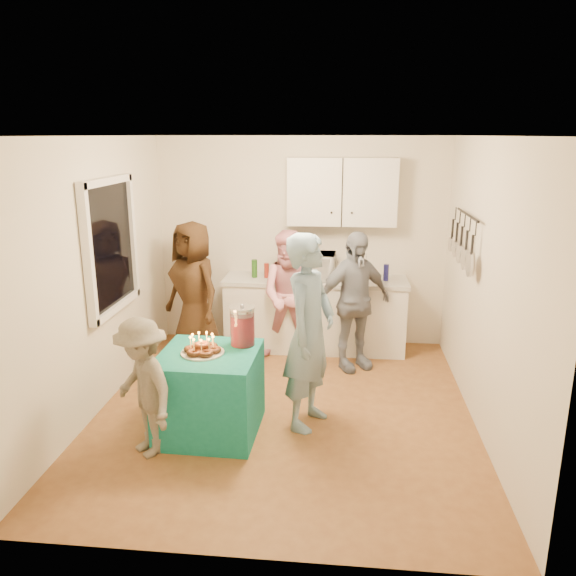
# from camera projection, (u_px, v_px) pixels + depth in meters

# --- Properties ---
(floor) EXTENTS (4.00, 4.00, 0.00)m
(floor) POSITION_uv_depth(u_px,v_px,m) (284.00, 410.00, 5.50)
(floor) COLOR brown
(floor) RESTS_ON ground
(ceiling) EXTENTS (4.00, 4.00, 0.00)m
(ceiling) POSITION_uv_depth(u_px,v_px,m) (284.00, 136.00, 4.81)
(ceiling) COLOR white
(ceiling) RESTS_ON floor
(back_wall) EXTENTS (3.60, 3.60, 0.00)m
(back_wall) POSITION_uv_depth(u_px,v_px,m) (301.00, 242.00, 7.07)
(back_wall) COLOR silver
(back_wall) RESTS_ON floor
(left_wall) EXTENTS (4.00, 4.00, 0.00)m
(left_wall) POSITION_uv_depth(u_px,v_px,m) (96.00, 277.00, 5.33)
(left_wall) COLOR silver
(left_wall) RESTS_ON floor
(right_wall) EXTENTS (4.00, 4.00, 0.00)m
(right_wall) POSITION_uv_depth(u_px,v_px,m) (486.00, 288.00, 4.98)
(right_wall) COLOR silver
(right_wall) RESTS_ON floor
(window_night) EXTENTS (0.04, 1.00, 1.20)m
(window_night) POSITION_uv_depth(u_px,v_px,m) (110.00, 246.00, 5.55)
(window_night) COLOR black
(window_night) RESTS_ON left_wall
(counter) EXTENTS (2.20, 0.58, 0.86)m
(counter) POSITION_uv_depth(u_px,v_px,m) (315.00, 316.00, 6.99)
(counter) COLOR white
(counter) RESTS_ON floor
(countertop) EXTENTS (2.24, 0.62, 0.05)m
(countertop) POSITION_uv_depth(u_px,v_px,m) (315.00, 280.00, 6.87)
(countertop) COLOR beige
(countertop) RESTS_ON counter
(upper_cabinet) EXTENTS (1.30, 0.30, 0.80)m
(upper_cabinet) POSITION_uv_depth(u_px,v_px,m) (342.00, 192.00, 6.71)
(upper_cabinet) COLOR white
(upper_cabinet) RESTS_ON back_wall
(pot_rack) EXTENTS (0.12, 1.00, 0.60)m
(pot_rack) POSITION_uv_depth(u_px,v_px,m) (463.00, 240.00, 5.58)
(pot_rack) COLOR black
(pot_rack) RESTS_ON right_wall
(microwave) EXTENTS (0.59, 0.41, 0.31)m
(microwave) POSITION_uv_depth(u_px,v_px,m) (311.00, 266.00, 6.83)
(microwave) COLOR white
(microwave) RESTS_ON countertop
(party_table) EXTENTS (0.87, 0.87, 0.76)m
(party_table) POSITION_uv_depth(u_px,v_px,m) (210.00, 393.00, 5.02)
(party_table) COLOR #117566
(party_table) RESTS_ON floor
(donut_cake) EXTENTS (0.38, 0.38, 0.18)m
(donut_cake) POSITION_uv_depth(u_px,v_px,m) (202.00, 344.00, 4.89)
(donut_cake) COLOR #381C0C
(donut_cake) RESTS_ON party_table
(punch_jar) EXTENTS (0.22, 0.22, 0.34)m
(punch_jar) POSITION_uv_depth(u_px,v_px,m) (242.00, 327.00, 5.07)
(punch_jar) COLOR red
(punch_jar) RESTS_ON party_table
(man_birthday) EXTENTS (0.63, 0.76, 1.80)m
(man_birthday) POSITION_uv_depth(u_px,v_px,m) (309.00, 332.00, 5.03)
(man_birthday) COLOR #7D9EB6
(man_birthday) RESTS_ON floor
(woman_back_left) EXTENTS (0.96, 0.90, 1.65)m
(woman_back_left) POSITION_uv_depth(u_px,v_px,m) (194.00, 290.00, 6.66)
(woman_back_left) COLOR #593719
(woman_back_left) RESTS_ON floor
(woman_back_center) EXTENTS (0.78, 0.62, 1.55)m
(woman_back_center) POSITION_uv_depth(u_px,v_px,m) (292.00, 296.00, 6.59)
(woman_back_center) COLOR pink
(woman_back_center) RESTS_ON floor
(woman_back_right) EXTENTS (1.00, 0.81, 1.59)m
(woman_back_right) POSITION_uv_depth(u_px,v_px,m) (354.00, 301.00, 6.31)
(woman_back_right) COLOR #0F1932
(woman_back_right) RESTS_ON floor
(child_near_left) EXTENTS (0.87, 0.86, 1.20)m
(child_near_left) POSITION_uv_depth(u_px,v_px,m) (143.00, 387.00, 4.62)
(child_near_left) COLOR #61594D
(child_near_left) RESTS_ON floor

